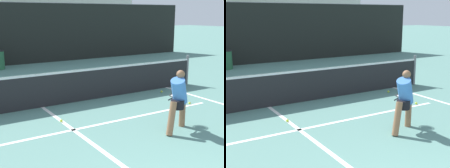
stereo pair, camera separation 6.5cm
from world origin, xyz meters
The scene contains 8 objects.
court_service_line centered at (0.00, 4.34, 0.00)m, with size 8.25×0.10×0.01m, color white.
court_center_mark centered at (0.00, 3.67, 0.00)m, with size 0.10×5.41×0.01m, color white.
net centered at (0.00, 6.38, 0.51)m, with size 11.09×0.09×1.07m.
player_practicing centered at (1.98, 3.15, 0.72)m, with size 1.04×0.90×1.35m.
tennis_ball_scattered_4 centered at (3.90, 5.90, 0.03)m, with size 0.07×0.07×0.07m, color #D1E033.
tennis_ball_scattered_5 centered at (3.69, 4.44, 0.03)m, with size 0.07×0.07×0.07m, color #D1E033.
tennis_ball_scattered_7 centered at (-0.03, 4.97, 0.03)m, with size 0.07×0.07×0.07m, color #D1E033.
parked_car centered at (2.51, 16.29, 0.64)m, with size 1.70×4.41×1.52m.
Camera 2 is at (-2.67, -1.72, 2.54)m, focal length 50.00 mm.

